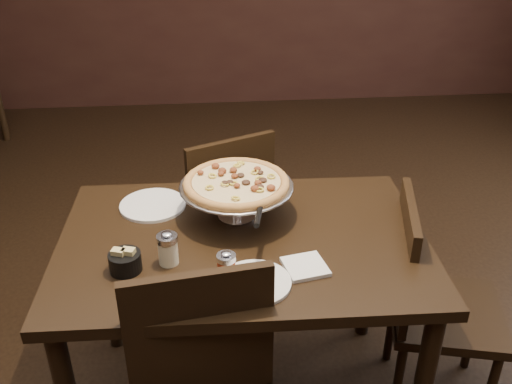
{
  "coord_description": "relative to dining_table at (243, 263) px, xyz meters",
  "views": [
    {
      "loc": [
        -0.06,
        -1.67,
        1.9
      ],
      "look_at": [
        0.09,
        0.02,
        0.95
      ],
      "focal_mm": 40.0,
      "sensor_mm": 36.0,
      "label": 1
    }
  ],
  "objects": [
    {
      "name": "room",
      "position": [
        0.02,
        0.05,
        0.71
      ],
      "size": [
        6.04,
        7.04,
        2.84
      ],
      "color": "black",
      "rests_on": "ground"
    },
    {
      "name": "dining_table",
      "position": [
        0.0,
        0.0,
        0.0
      ],
      "size": [
        1.29,
        0.88,
        0.8
      ],
      "rotation": [
        0.0,
        0.0,
        -0.02
      ],
      "color": "black",
      "rests_on": "ground"
    },
    {
      "name": "pizza_stand",
      "position": [
        -0.01,
        0.15,
        0.24
      ],
      "size": [
        0.41,
        0.41,
        0.17
      ],
      "color": "silver",
      "rests_on": "dining_table"
    },
    {
      "name": "parmesan_shaker",
      "position": [
        -0.25,
        -0.12,
        0.16
      ],
      "size": [
        0.07,
        0.07,
        0.12
      ],
      "color": "beige",
      "rests_on": "dining_table"
    },
    {
      "name": "pepper_flake_shaker",
      "position": [
        -0.07,
        -0.23,
        0.15
      ],
      "size": [
        0.06,
        0.06,
        0.11
      ],
      "color": "#962A0D",
      "rests_on": "dining_table"
    },
    {
      "name": "packet_caddy",
      "position": [
        -0.38,
        -0.15,
        0.14
      ],
      "size": [
        0.1,
        0.1,
        0.08
      ],
      "rotation": [
        0.0,
        0.0,
        -0.31
      ],
      "color": "black",
      "rests_on": "dining_table"
    },
    {
      "name": "napkin_stack",
      "position": [
        0.19,
        -0.19,
        0.11
      ],
      "size": [
        0.15,
        0.15,
        0.01
      ],
      "primitive_type": "cube",
      "rotation": [
        0.0,
        0.0,
        0.2
      ],
      "color": "white",
      "rests_on": "dining_table"
    },
    {
      "name": "plate_left",
      "position": [
        -0.33,
        0.25,
        0.11
      ],
      "size": [
        0.25,
        0.25,
        0.01
      ],
      "primitive_type": "cylinder",
      "color": "white",
      "rests_on": "dining_table"
    },
    {
      "name": "plate_near",
      "position": [
        0.02,
        -0.26,
        0.11
      ],
      "size": [
        0.23,
        0.23,
        0.01
      ],
      "primitive_type": "cylinder",
      "color": "white",
      "rests_on": "dining_table"
    },
    {
      "name": "serving_spatula",
      "position": [
        0.05,
        -0.08,
        0.24
      ],
      "size": [
        0.13,
        0.13,
        0.02
      ],
      "rotation": [
        0.0,
        0.0,
        -0.2
      ],
      "color": "silver",
      "rests_on": "pizza_stand"
    },
    {
      "name": "chair_far",
      "position": [
        -0.06,
        0.7,
        -0.2
      ],
      "size": [
        0.56,
        0.56,
        0.91
      ],
      "rotation": [
        0.0,
        0.0,
        3.56
      ],
      "color": "black",
      "rests_on": "ground"
    },
    {
      "name": "chair_side",
      "position": [
        0.71,
        -0.02,
        -0.2
      ],
      "size": [
        0.5,
        0.5,
        0.89
      ],
      "rotation": [
        0.0,
        0.0,
        1.34
      ],
      "color": "black",
      "rests_on": "ground"
    }
  ]
}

